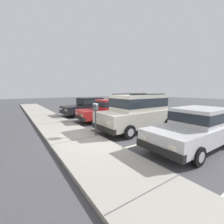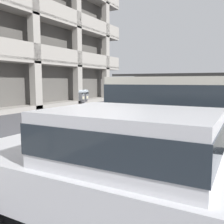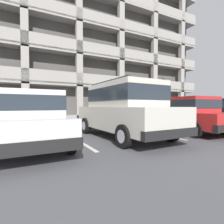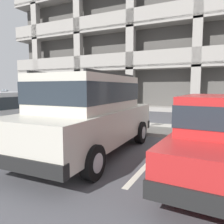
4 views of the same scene
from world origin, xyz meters
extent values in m
cube|color=#4C4C51|center=(0.00, 0.00, -0.05)|extent=(80.00, 80.00, 0.10)
cube|color=#ADA89E|center=(0.00, 1.30, 0.06)|extent=(40.00, 2.20, 0.12)
cube|color=#606060|center=(0.00, 1.30, 0.12)|extent=(0.03, 2.16, 0.00)
cube|color=#606060|center=(4.00, 1.30, 0.12)|extent=(0.03, 2.16, 0.00)
cube|color=#606060|center=(8.00, 1.30, 0.12)|extent=(0.03, 2.16, 0.00)
cube|color=silver|center=(-1.63, -1.40, 0.00)|extent=(0.12, 4.80, 0.01)
cube|color=silver|center=(1.63, -1.40, 0.00)|extent=(0.12, 4.80, 0.01)
cube|color=silver|center=(4.90, -1.40, 0.00)|extent=(0.12, 4.80, 0.01)
cube|color=silver|center=(8.17, -1.40, 0.00)|extent=(0.12, 4.80, 0.01)
cube|color=beige|center=(0.03, -2.27, 0.73)|extent=(1.96, 4.75, 0.80)
cube|color=beige|center=(0.03, -2.32, 1.55)|extent=(1.69, 2.95, 0.84)
cube|color=#232B33|center=(0.03, -2.32, 1.57)|extent=(1.72, 2.98, 0.46)
cube|color=black|center=(-0.03, 0.04, 0.45)|extent=(1.88, 0.21, 0.24)
cube|color=silver|center=(0.54, 0.11, 0.81)|extent=(0.24, 0.04, 0.14)
cube|color=silver|center=(-0.60, 0.08, 0.81)|extent=(0.24, 0.04, 0.14)
cylinder|color=black|center=(0.90, -0.79, 0.33)|extent=(0.22, 0.66, 0.66)
cylinder|color=#B2B2B7|center=(0.90, -0.79, 0.33)|extent=(0.23, 0.37, 0.36)
cylinder|color=black|center=(-0.91, -0.83, 0.33)|extent=(0.22, 0.66, 0.66)
cylinder|color=#B2B2B7|center=(-0.91, -0.83, 0.33)|extent=(0.23, 0.37, 0.36)
cube|color=black|center=(0.72, -2.30, 2.01)|extent=(0.12, 2.62, 0.05)
cube|color=black|center=(-0.65, -2.33, 2.01)|extent=(0.12, 2.62, 0.05)
cube|color=silver|center=(-3.10, -2.26, 0.60)|extent=(1.70, 4.40, 0.60)
cube|color=silver|center=(-3.10, -2.56, 1.22)|extent=(1.50, 1.98, 0.64)
cube|color=#232B33|center=(-3.10, -2.56, 1.24)|extent=(1.52, 2.00, 0.35)
cube|color=silver|center=(-2.57, -0.05, 0.66)|extent=(0.24, 0.03, 0.14)
cylinder|color=black|center=(-2.27, -0.89, 0.30)|extent=(0.16, 0.60, 0.60)
cylinder|color=#B2B2B7|center=(-2.27, -0.89, 0.30)|extent=(0.18, 0.33, 0.33)
cube|color=red|center=(3.16, -2.31, 0.60)|extent=(1.93, 4.48, 0.60)
cube|color=red|center=(3.14, -2.61, 1.22)|extent=(1.60, 2.06, 0.64)
cube|color=#232B33|center=(3.14, -2.61, 1.24)|extent=(1.62, 2.08, 0.35)
cube|color=black|center=(3.27, -0.15, 0.42)|extent=(1.74, 0.25, 0.24)
cube|color=silver|center=(3.80, -0.13, 0.66)|extent=(0.24, 0.04, 0.14)
cube|color=silver|center=(2.75, -0.08, 0.66)|extent=(0.24, 0.04, 0.14)
cylinder|color=black|center=(4.06, -0.99, 0.30)|extent=(0.19, 0.61, 0.60)
cylinder|color=#B2B2B7|center=(4.06, -0.99, 0.30)|extent=(0.20, 0.34, 0.33)
cylinder|color=black|center=(2.40, -0.91, 0.30)|extent=(0.19, 0.61, 0.60)
cylinder|color=#B2B2B7|center=(2.40, -0.91, 0.30)|extent=(0.20, 0.34, 0.33)
cube|color=black|center=(6.40, -2.14, 0.60)|extent=(2.08, 4.53, 0.60)
cube|color=black|center=(6.42, -2.44, 1.22)|extent=(1.66, 2.10, 0.64)
cube|color=#232B33|center=(6.42, -2.44, 1.24)|extent=(1.69, 2.13, 0.35)
cube|color=black|center=(6.21, 0.01, 0.42)|extent=(1.74, 0.31, 0.24)
cube|color=silver|center=(6.73, 0.11, 0.66)|extent=(0.24, 0.05, 0.14)
cube|color=silver|center=(5.68, 0.02, 0.66)|extent=(0.24, 0.05, 0.14)
cylinder|color=black|center=(7.11, -0.71, 0.30)|extent=(0.21, 0.61, 0.60)
cylinder|color=#B2B2B7|center=(7.11, -0.71, 0.30)|extent=(0.21, 0.34, 0.33)
cylinder|color=black|center=(5.45, -0.85, 0.30)|extent=(0.21, 0.61, 0.60)
cylinder|color=#B2B2B7|center=(5.45, -0.85, 0.30)|extent=(0.21, 0.34, 0.33)
cylinder|color=#47474C|center=(0.12, 0.35, 0.70)|extent=(0.07, 0.07, 1.16)
cube|color=#47474C|center=(0.12, 0.35, 1.31)|extent=(0.28, 0.06, 0.06)
cube|color=#515459|center=(0.02, 0.35, 1.45)|extent=(0.15, 0.11, 0.22)
cylinder|color=#8C99A3|center=(0.02, 0.35, 1.56)|extent=(0.15, 0.11, 0.15)
cube|color=#B7B293|center=(0.02, 0.29, 1.41)|extent=(0.08, 0.01, 0.08)
cube|color=#515459|center=(0.22, 0.35, 1.45)|extent=(0.15, 0.11, 0.22)
cylinder|color=#8C99A3|center=(0.22, 0.35, 1.56)|extent=(0.15, 0.11, 0.15)
cube|color=#B7B293|center=(0.22, 0.29, 1.41)|extent=(0.08, 0.01, 0.08)
cube|color=gray|center=(10.76, 8.31, 7.50)|extent=(0.60, 0.50, 15.00)
cube|color=gray|center=(15.33, 8.31, 7.50)|extent=(0.60, 0.50, 15.00)
camera|label=1|loc=(-5.93, 3.54, 2.23)|focal=24.00mm
camera|label=2|loc=(-5.78, -3.75, 1.88)|focal=40.00mm
camera|label=3|loc=(-3.32, -7.80, 1.16)|focal=28.00mm
camera|label=4|loc=(2.96, -7.00, 1.69)|focal=35.00mm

